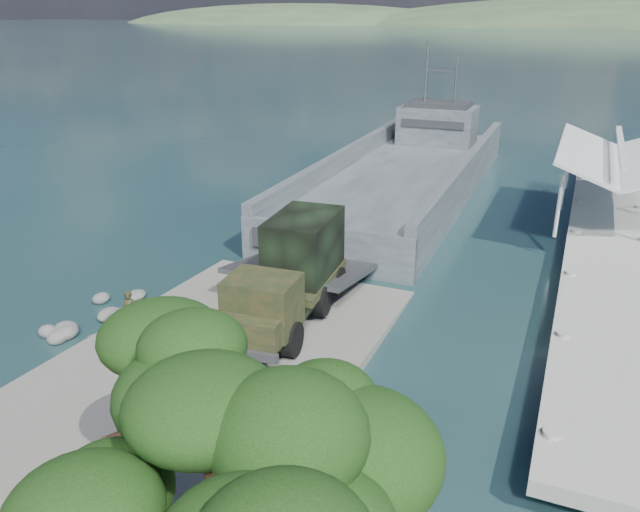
# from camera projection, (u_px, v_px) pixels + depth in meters

# --- Properties ---
(ground) EXTENTS (1400.00, 1400.00, 0.00)m
(ground) POSITION_uv_depth(u_px,v_px,m) (227.00, 356.00, 23.13)
(ground) COLOR #1B3A41
(ground) RESTS_ON ground
(boat_ramp) EXTENTS (10.00, 18.00, 0.50)m
(boat_ramp) POSITION_uv_depth(u_px,v_px,m) (212.00, 363.00, 22.18)
(boat_ramp) COLOR slate
(boat_ramp) RESTS_ON ground
(shoreline_rocks) EXTENTS (3.20, 5.60, 0.90)m
(shoreline_rocks) POSITION_uv_depth(u_px,v_px,m) (103.00, 320.00, 25.80)
(shoreline_rocks) COLOR #5F5F5C
(shoreline_rocks) RESTS_ON ground
(pier) EXTENTS (6.40, 44.00, 6.10)m
(pier) POSITION_uv_depth(u_px,v_px,m) (610.00, 214.00, 33.91)
(pier) COLOR #B2B0A7
(pier) RESTS_ON ground
(landing_craft) EXTENTS (9.40, 35.45, 10.49)m
(landing_craft) POSITION_uv_depth(u_px,v_px,m) (404.00, 183.00, 43.03)
(landing_craft) COLOR #40484C
(landing_craft) RESTS_ON ground
(military_truck) EXTENTS (3.17, 8.33, 3.79)m
(military_truck) POSITION_uv_depth(u_px,v_px,m) (291.00, 272.00, 24.42)
(military_truck) COLOR black
(military_truck) RESTS_ON boat_ramp
(soldier) EXTENTS (0.63, 0.45, 1.60)m
(soldier) POSITION_uv_depth(u_px,v_px,m) (131.00, 321.00, 22.95)
(soldier) COLOR black
(soldier) RESTS_ON boat_ramp
(overhang_tree) EXTENTS (7.26, 6.68, 6.59)m
(overhang_tree) POSITION_uv_depth(u_px,v_px,m) (209.00, 436.00, 10.47)
(overhang_tree) COLOR #371F16
(overhang_tree) RESTS_ON ground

